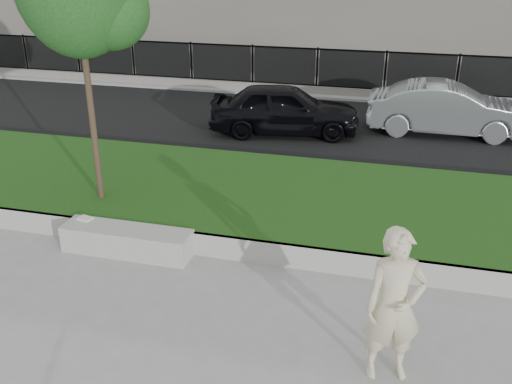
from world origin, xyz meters
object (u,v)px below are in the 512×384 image
(car_dark, at_px, (285,109))
(car_silver, at_px, (447,109))
(man, at_px, (394,306))
(stone_bench, at_px, (127,241))
(book, at_px, (85,218))

(car_dark, relative_size, car_silver, 0.96)
(car_silver, bearing_deg, man, 173.61)
(stone_bench, bearing_deg, car_silver, 56.29)
(book, distance_m, car_silver, 9.94)
(stone_bench, height_order, car_dark, car_dark)
(car_silver, bearing_deg, book, 141.26)
(book, distance_m, car_dark, 7.04)
(man, distance_m, car_silver, 9.86)
(stone_bench, bearing_deg, car_dark, 80.47)
(car_dark, xyz_separation_m, car_silver, (4.15, 1.06, 0.01))
(man, distance_m, book, 5.54)
(book, xyz_separation_m, car_dark, (1.99, 6.75, 0.25))
(stone_bench, distance_m, car_dark, 7.00)
(stone_bench, bearing_deg, man, -23.30)
(man, bearing_deg, book, 142.99)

